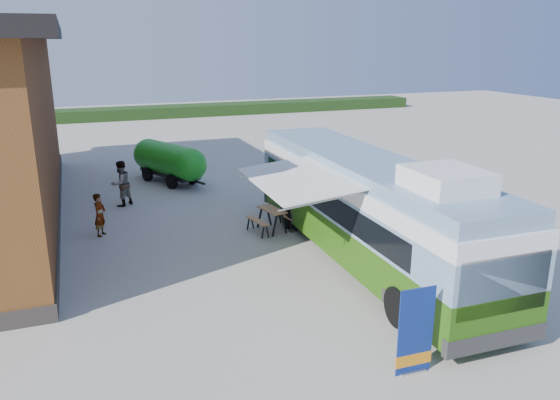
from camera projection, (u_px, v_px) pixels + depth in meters
name	position (u px, v px, depth m)	size (l,w,h in m)	color
ground	(291.00, 283.00, 16.23)	(100.00, 100.00, 0.00)	#BCB7AD
hedge	(221.00, 109.00, 52.88)	(40.00, 3.00, 1.00)	#264419
bus	(366.00, 205.00, 17.46)	(3.01, 12.86, 3.93)	#386C12
awning	(308.00, 182.00, 16.36)	(3.03, 4.79, 0.55)	white
banner	(415.00, 339.00, 11.65)	(0.88, 0.19, 2.01)	navy
picnic_table	(272.00, 215.00, 20.53)	(1.74, 1.61, 0.86)	tan
person_a	(100.00, 215.00, 19.99)	(0.58, 0.38, 1.60)	#999999
person_b	(121.00, 184.00, 23.56)	(0.97, 0.75, 1.99)	#999999
slurry_tanker	(169.00, 160.00, 27.37)	(3.10, 5.05, 2.01)	#1C9E1F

